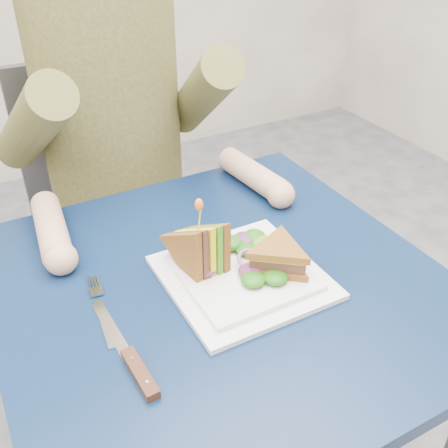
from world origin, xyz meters
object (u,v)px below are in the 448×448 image
plate (243,275)px  fork (102,311)px  sandwich_upright (200,250)px  knife (134,364)px  chair (113,203)px  diner (109,87)px  table (220,315)px  sandwich_flat (278,257)px

plate → fork: 0.25m
sandwich_upright → knife: size_ratio=0.68×
chair → plate: bearing=-86.8°
diner → fork: (-0.21, -0.51, -0.18)m
table → knife: (-0.20, -0.11, 0.09)m
chair → diner: (-0.00, -0.11, 0.37)m
table → diner: bearing=90.0°
fork → plate: bearing=-8.6°
fork → knife: (0.01, -0.13, 0.00)m
chair → sandwich_upright: bearing=-92.0°
sandwich_flat → fork: sandwich_flat is taller
plate → sandwich_flat: sandwich_flat is taller
diner → sandwich_flat: diner is taller
chair → fork: size_ratio=5.18×
chair → table: bearing=-90.0°
chair → plate: size_ratio=3.58×
sandwich_flat → fork: 0.31m
plate → knife: bearing=-157.9°
table → sandwich_flat: sandwich_flat is taller
sandwich_flat → sandwich_upright: (-0.11, 0.07, 0.01)m
diner → sandwich_upright: diner is taller
diner → table: bearing=-90.0°
diner → fork: size_ratio=4.15×
fork → knife: 0.13m
diner → knife: size_ratio=3.36×
fork → knife: bearing=-87.1°
diner → sandwich_flat: 0.60m
diner → fork: diner is taller
diner → plate: (0.04, -0.55, -0.18)m
table → sandwich_upright: 0.14m
table → fork: bearing=173.7°
diner → sandwich_upright: 0.52m
table → knife: size_ratio=3.39×
table → plate: size_ratio=2.88×
sandwich_flat → table: bearing=157.1°
plate → sandwich_flat: bearing=-24.4°
knife → diner: bearing=72.9°
chair → sandwich_upright: 0.66m
diner → sandwich_flat: size_ratio=4.29×
diner → knife: 0.70m
plate → fork: size_ratio=1.45×
sandwich_flat → knife: size_ratio=0.78×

